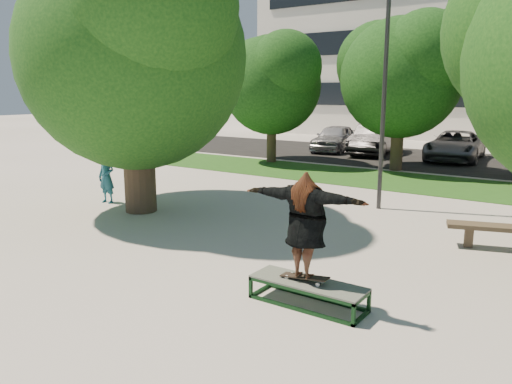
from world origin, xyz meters
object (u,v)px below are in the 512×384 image
Objects in this scene: lamppost at (384,93)px; car_silver_a at (335,138)px; tree_left at (134,43)px; grind_box at (308,293)px; car_dark at (375,139)px; car_grey at (455,146)px; bystander at (107,177)px.

car_silver_a is (-6.99, 11.50, -2.44)m from lamppost.
tree_left reaches higher than grind_box.
grind_box is at bearing -72.50° from car_silver_a.
car_silver_a is 0.87× the size of car_dark.
car_silver_a reaches higher than grind_box.
bystander is at bearing -116.35° from car_grey.
car_dark is 0.98× the size of car_grey.
car_grey is (3.97, 0.00, -0.11)m from car_dark.
grind_box is 0.43× the size of car_silver_a.
car_dark is at bearing 175.09° from car_grey.
car_dark is at bearing 87.90° from tree_left.
tree_left is at bearing -99.70° from car_dark.
lamppost reaches higher than car_silver_a.
car_dark is (2.27, 0.00, 0.08)m from car_silver_a.
lamppost is at bearing 36.42° from tree_left.
bystander is 0.36× the size of car_silver_a.
car_silver_a is at bearing 175.09° from car_grey.
lamppost is 13.68m from car_silver_a.
lamppost is 7.52m from grind_box.
tree_left is 3.95× the size of grind_box.
car_silver_a is at bearing 114.96° from grind_box.
car_grey is at bearing -7.46° from car_silver_a.
car_dark reaches higher than bystander.
grind_box is 19.29m from car_dark.
lamppost is 3.39× the size of grind_box.
tree_left is at bearing -111.31° from car_grey.
grind_box is 20.13m from car_silver_a.
lamppost is at bearing 102.53° from grind_box.
car_dark reaches higher than car_grey.
tree_left reaches higher than bystander.
bystander is at bearing -105.24° from car_dark.
car_silver_a is 2.27m from car_dark.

